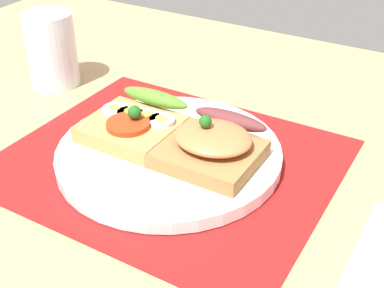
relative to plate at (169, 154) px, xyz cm
name	(u,v)px	position (x,y,z in cm)	size (l,w,h in cm)	color
ground_plane	(170,173)	(0.00, 0.00, -2.65)	(120.00, 90.00, 3.20)	tan
placemat	(169,160)	(0.00, 0.00, -0.90)	(36.23, 30.87, 0.30)	maroon
plate	(169,154)	(0.00, 0.00, 0.00)	(25.33, 25.33, 1.51)	white
sandwich_egg_tomato	(135,123)	(-5.03, 0.71, 2.18)	(10.28, 10.66, 4.11)	#AA8349
sandwich_salmon	(213,144)	(5.10, 0.78, 2.52)	(10.49, 10.66, 5.05)	olive
drinking_glass	(52,50)	(-25.31, 8.89, 4.22)	(7.04, 7.04, 10.56)	silver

